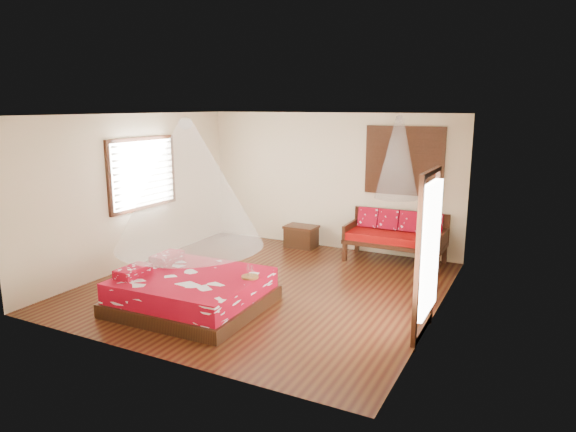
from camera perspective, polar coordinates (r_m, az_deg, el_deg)
The scene contains 10 objects.
room at distance 8.24m, azimuth -2.61°, elevation 1.42°, with size 5.54×5.54×2.84m.
bed at distance 7.79m, azimuth -10.69°, elevation -8.21°, with size 2.10×1.91×0.64m.
daybed at distance 10.04m, azimuth 11.93°, elevation -2.01°, with size 1.87×0.83×0.96m.
storage_chest at distance 10.85m, azimuth 1.48°, elevation -2.25°, with size 0.67×0.50×0.46m.
shutter_panel at distance 10.12m, azimuth 12.78°, elevation 6.00°, with size 1.52×0.06×1.32m.
window_left at distance 9.95m, azimuth -15.79°, elevation 4.58°, with size 0.10×1.74×1.34m.
glazed_door at distance 6.83m, azimuth 15.08°, elevation -4.14°, with size 0.08×1.02×2.16m.
wine_tray at distance 7.47m, azimuth -4.25°, elevation -6.49°, with size 0.25×0.25×0.20m.
mosquito_net_main at distance 7.39m, azimuth -11.07°, elevation 3.48°, with size 2.12×2.12×1.80m, color white.
mosquito_net_daybed at distance 9.66m, azimuth 12.11°, elevation 6.34°, with size 0.80×0.80×1.50m, color white.
Camera 1 is at (4.01, -7.04, 2.94)m, focal length 32.00 mm.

